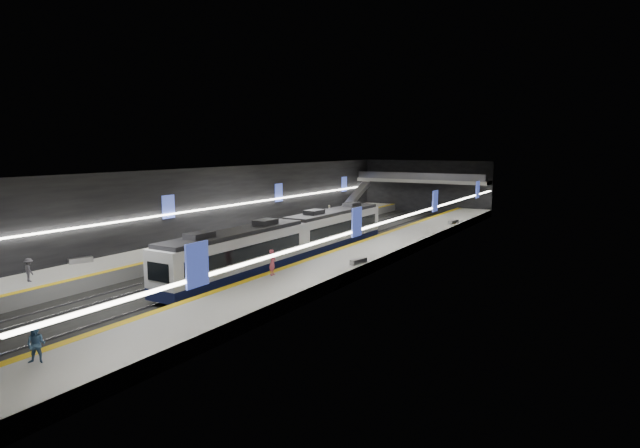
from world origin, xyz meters
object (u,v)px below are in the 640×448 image
Objects in this scene: bench_left_far at (324,211)px; passenger_left_a at (329,212)px; bench_right_near at (358,261)px; train at (292,239)px; bench_right_far at (453,222)px; escalator at (355,196)px; bench_left_near at (81,260)px; passenger_left_b at (29,270)px; passenger_right_a at (272,263)px; passenger_right_b at (36,345)px.

passenger_left_a is (4.00, -5.37, 0.65)m from bench_left_far.
bench_left_far is 1.10× the size of bench_right_near.
bench_right_far is (6.87, 24.31, -0.98)m from train.
escalator is at bearing 107.48° from train.
passenger_left_b is (2.25, -5.48, 0.59)m from bench_left_near.
passenger_left_a is at bearing -79.89° from escalator.
bench_left_near is 1.07× the size of bench_right_near.
bench_left_far is 43.50m from passenger_left_b.
bench_left_near is 0.97× the size of passenger_right_a.
bench_left_far is 36.83m from passenger_right_a.
escalator is at bearing 69.52° from passenger_right_b.
bench_left_near is 1.10× the size of passenger_right_b.
train reaches higher than passenger_left_a.
bench_left_far reaches higher than bench_right_far.
train is at bearing -108.05° from passenger_left_b.
bench_right_far is at bearing 92.61° from passenger_left_a.
bench_right_far is at bearing 8.30° from bench_left_far.
bench_right_near is 26.29m from passenger_left_a.
bench_right_far is (-0.13, 25.34, 0.01)m from bench_right_near.
passenger_right_a reaches higher than passenger_right_b.
passenger_right_a reaches higher than bench_left_near.
passenger_right_b is at bearing -19.53° from bench_left_near.
passenger_right_a reaches higher than bench_right_near.
escalator reaches higher than train.
bench_left_far is 53.77m from passenger_right_b.
bench_left_near is 0.98× the size of bench_left_far.
escalator is 6.39m from bench_left_far.
bench_left_near is 1.02× the size of bench_right_far.
passenger_right_b is at bearing -59.52° from bench_left_far.
passenger_right_b is (15.98, -13.38, 0.60)m from bench_left_near.
escalator reaches higher than bench_right_near.
passenger_left_a reaches higher than bench_left_near.
bench_right_near is 1.04× the size of passenger_left_b.
passenger_left_a is at bearing -81.57° from passenger_left_b.
train is at bearing 64.68° from passenger_right_b.
train reaches higher than bench_right_near.
train is 17.88× the size of bench_right_near.
passenger_left_a is (-14.87, -3.76, 0.66)m from bench_right_far.
bench_left_near is 37.95m from bench_left_far.
escalator reaches higher than bench_right_far.
bench_left_near reaches higher than bench_right_far.
bench_right_far is at bearing -100.61° from passenger_left_b.
bench_right_far is at bearing 82.96° from bench_left_near.
passenger_left_a reaches higher than bench_left_far.
passenger_left_a is 1.08× the size of passenger_left_b.
bench_left_far is at bearing 135.84° from bench_right_near.
bench_left_far is 1.05× the size of passenger_left_a.
passenger_right_a is at bearing 57.66° from passenger_right_b.
train is 25.28m from bench_right_far.
train reaches higher than bench_left_far.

